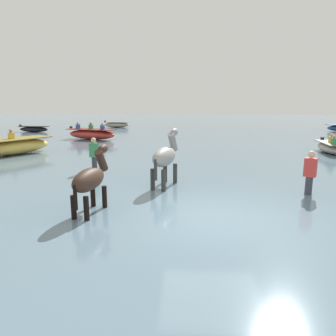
{
  "coord_description": "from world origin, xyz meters",
  "views": [
    {
      "loc": [
        -0.71,
        -7.17,
        3.03
      ],
      "look_at": [
        -1.25,
        3.11,
        0.85
      ],
      "focal_mm": 34.22,
      "sensor_mm": 36.0,
      "label": 1
    }
  ],
  "objects_px": {
    "boat_far_offshore": "(117,125)",
    "person_onlooker_left": "(94,157)",
    "boat_mid_outer": "(92,134)",
    "horse_trailing_dark_bay": "(90,181)",
    "boat_mid_channel": "(330,147)",
    "horse_lead_grey": "(165,158)",
    "boat_far_inshore": "(34,129)",
    "person_wading_mid": "(309,177)",
    "boat_distant_west": "(13,147)"
  },
  "relations": [
    {
      "from": "boat_far_offshore",
      "to": "person_onlooker_left",
      "type": "bearing_deg",
      "value": -80.49
    },
    {
      "from": "boat_mid_outer",
      "to": "boat_far_offshore",
      "type": "height_order",
      "value": "boat_mid_outer"
    },
    {
      "from": "horse_trailing_dark_bay",
      "to": "boat_far_offshore",
      "type": "bearing_deg",
      "value": 100.54
    },
    {
      "from": "boat_mid_channel",
      "to": "horse_lead_grey",
      "type": "bearing_deg",
      "value": -139.15
    },
    {
      "from": "horse_lead_grey",
      "to": "person_onlooker_left",
      "type": "height_order",
      "value": "horse_lead_grey"
    },
    {
      "from": "boat_far_inshore",
      "to": "person_wading_mid",
      "type": "bearing_deg",
      "value": -47.11
    },
    {
      "from": "horse_trailing_dark_bay",
      "to": "boat_distant_west",
      "type": "distance_m",
      "value": 10.4
    },
    {
      "from": "horse_trailing_dark_bay",
      "to": "boat_far_inshore",
      "type": "distance_m",
      "value": 22.56
    },
    {
      "from": "horse_lead_grey",
      "to": "boat_mid_outer",
      "type": "height_order",
      "value": "horse_lead_grey"
    },
    {
      "from": "horse_trailing_dark_bay",
      "to": "boat_mid_channel",
      "type": "height_order",
      "value": "horse_trailing_dark_bay"
    },
    {
      "from": "boat_far_inshore",
      "to": "boat_distant_west",
      "type": "height_order",
      "value": "boat_distant_west"
    },
    {
      "from": "boat_mid_channel",
      "to": "boat_mid_outer",
      "type": "distance_m",
      "value": 15.01
    },
    {
      "from": "horse_lead_grey",
      "to": "boat_mid_outer",
      "type": "relative_size",
      "value": 0.55
    },
    {
      "from": "boat_far_offshore",
      "to": "person_wading_mid",
      "type": "relative_size",
      "value": 1.63
    },
    {
      "from": "horse_trailing_dark_bay",
      "to": "boat_mid_outer",
      "type": "xyz_separation_m",
      "value": [
        -4.27,
        14.77,
        -0.41
      ]
    },
    {
      "from": "horse_lead_grey",
      "to": "person_onlooker_left",
      "type": "distance_m",
      "value": 3.65
    },
    {
      "from": "boat_distant_west",
      "to": "boat_far_inshore",
      "type": "bearing_deg",
      "value": 111.02
    },
    {
      "from": "boat_mid_channel",
      "to": "horse_trailing_dark_bay",
      "type": "bearing_deg",
      "value": -135.61
    },
    {
      "from": "horse_lead_grey",
      "to": "boat_distant_west",
      "type": "xyz_separation_m",
      "value": [
        -8.03,
        5.65,
        -0.5
      ]
    },
    {
      "from": "person_onlooker_left",
      "to": "boat_distant_west",
      "type": "bearing_deg",
      "value": 145.84
    },
    {
      "from": "boat_distant_west",
      "to": "boat_far_offshore",
      "type": "relative_size",
      "value": 1.51
    },
    {
      "from": "boat_far_inshore",
      "to": "person_wading_mid",
      "type": "relative_size",
      "value": 1.64
    },
    {
      "from": "boat_mid_channel",
      "to": "boat_far_offshore",
      "type": "xyz_separation_m",
      "value": [
        -14.47,
        15.31,
        -0.01
      ]
    },
    {
      "from": "boat_mid_outer",
      "to": "person_onlooker_left",
      "type": "bearing_deg",
      "value": -73.25
    },
    {
      "from": "horse_lead_grey",
      "to": "boat_far_offshore",
      "type": "xyz_separation_m",
      "value": [
        -6.29,
        22.38,
        -0.63
      ]
    },
    {
      "from": "boat_mid_outer",
      "to": "horse_trailing_dark_bay",
      "type": "bearing_deg",
      "value": -73.86
    },
    {
      "from": "horse_lead_grey",
      "to": "horse_trailing_dark_bay",
      "type": "relative_size",
      "value": 1.1
    },
    {
      "from": "horse_trailing_dark_bay",
      "to": "boat_far_inshore",
      "type": "height_order",
      "value": "horse_trailing_dark_bay"
    },
    {
      "from": "horse_lead_grey",
      "to": "boat_distant_west",
      "type": "height_order",
      "value": "horse_lead_grey"
    },
    {
      "from": "horse_lead_grey",
      "to": "boat_far_inshore",
      "type": "bearing_deg",
      "value": 125.9
    },
    {
      "from": "horse_lead_grey",
      "to": "person_onlooker_left",
      "type": "relative_size",
      "value": 1.3
    },
    {
      "from": "horse_lead_grey",
      "to": "boat_mid_outer",
      "type": "xyz_separation_m",
      "value": [
        -5.93,
        12.22,
        -0.53
      ]
    },
    {
      "from": "boat_far_inshore",
      "to": "boat_far_offshore",
      "type": "relative_size",
      "value": 1.01
    },
    {
      "from": "boat_far_inshore",
      "to": "boat_mid_channel",
      "type": "xyz_separation_m",
      "value": [
        20.65,
        -10.16,
        0.04
      ]
    },
    {
      "from": "person_onlooker_left",
      "to": "person_wading_mid",
      "type": "xyz_separation_m",
      "value": [
        7.12,
        -2.91,
        0.0
      ]
    },
    {
      "from": "horse_lead_grey",
      "to": "person_wading_mid",
      "type": "height_order",
      "value": "horse_lead_grey"
    },
    {
      "from": "boat_far_offshore",
      "to": "person_wading_mid",
      "type": "height_order",
      "value": "person_wading_mid"
    },
    {
      "from": "boat_mid_outer",
      "to": "person_wading_mid",
      "type": "distance_m",
      "value": 16.45
    },
    {
      "from": "boat_mid_outer",
      "to": "horse_lead_grey",
      "type": "bearing_deg",
      "value": -64.12
    },
    {
      "from": "boat_mid_outer",
      "to": "person_onlooker_left",
      "type": "xyz_separation_m",
      "value": [
        3.02,
        -10.04,
        0.15
      ]
    },
    {
      "from": "boat_mid_outer",
      "to": "boat_far_inshore",
      "type": "bearing_deg",
      "value": 142.55
    },
    {
      "from": "horse_lead_grey",
      "to": "boat_far_inshore",
      "type": "height_order",
      "value": "horse_lead_grey"
    },
    {
      "from": "horse_lead_grey",
      "to": "boat_mid_channel",
      "type": "relative_size",
      "value": 0.78
    },
    {
      "from": "boat_mid_channel",
      "to": "boat_far_inshore",
      "type": "bearing_deg",
      "value": 153.8
    },
    {
      "from": "horse_lead_grey",
      "to": "boat_far_inshore",
      "type": "relative_size",
      "value": 0.79
    },
    {
      "from": "boat_far_offshore",
      "to": "horse_lead_grey",
      "type": "bearing_deg",
      "value": -74.3
    },
    {
      "from": "boat_mid_channel",
      "to": "boat_mid_outer",
      "type": "relative_size",
      "value": 0.71
    },
    {
      "from": "boat_distant_west",
      "to": "person_wading_mid",
      "type": "relative_size",
      "value": 2.47
    },
    {
      "from": "boat_mid_outer",
      "to": "boat_far_offshore",
      "type": "xyz_separation_m",
      "value": [
        -0.36,
        10.16,
        -0.1
      ]
    },
    {
      "from": "boat_mid_channel",
      "to": "boat_mid_outer",
      "type": "bearing_deg",
      "value": 159.95
    }
  ]
}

